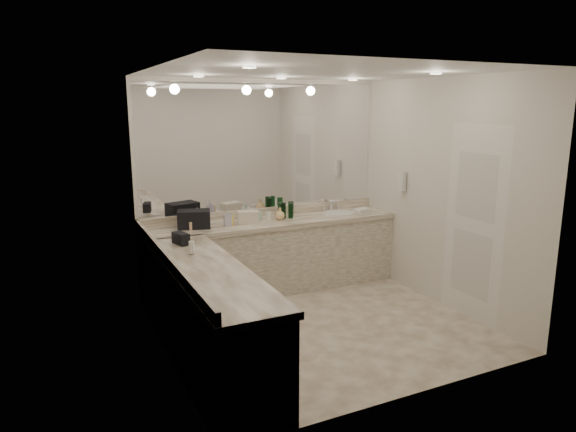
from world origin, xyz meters
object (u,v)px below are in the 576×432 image
soap_bottle_a (206,218)px  soap_bottle_b (228,218)px  wall_phone (402,181)px  black_toiletry_bag (194,219)px  soap_bottle_c (280,214)px  sink (339,214)px  cream_cosmetic_case (248,217)px  hand_towel (362,210)px

soap_bottle_a → soap_bottle_b: bearing=-31.5°
wall_phone → black_toiletry_bag: bearing=168.3°
soap_bottle_b → soap_bottle_c: (0.69, 0.03, -0.02)m
wall_phone → soap_bottle_b: size_ratio=1.25×
wall_phone → black_toiletry_bag: wall_phone is taller
soap_bottle_a → soap_bottle_b: size_ratio=0.94×
wall_phone → soap_bottle_c: 1.59m
sink → soap_bottle_b: size_ratio=2.29×
cream_cosmetic_case → soap_bottle_a: bearing=-176.6°
black_toiletry_bag → soap_bottle_b: 0.39m
sink → soap_bottle_a: soap_bottle_a is taller
sink → hand_towel: bearing=-5.0°
wall_phone → soap_bottle_a: size_ratio=1.33×
black_toiletry_bag → soap_bottle_c: 1.07m
wall_phone → black_toiletry_bag: 2.62m
sink → soap_bottle_c: soap_bottle_c is taller
cream_cosmetic_case → hand_towel: cream_cosmetic_case is taller
wall_phone → soap_bottle_a: (-2.38, 0.59, -0.36)m
sink → soap_bottle_a: size_ratio=2.44×
wall_phone → soap_bottle_c: wall_phone is taller
cream_cosmetic_case → hand_towel: size_ratio=1.15×
sink → soap_bottle_c: 0.87m
sink → black_toiletry_bag: bearing=179.2°
sink → soap_bottle_c: (-0.87, -0.02, 0.08)m
sink → cream_cosmetic_case: cream_cosmetic_case is taller
sink → black_toiletry_bag: black_toiletry_bag is taller
sink → hand_towel: size_ratio=2.03×
hand_towel → soap_bottle_a: 2.12m
hand_towel → soap_bottle_b: size_ratio=1.13×
black_toiletry_bag → soap_bottle_b: (0.38, -0.07, -0.01)m
cream_cosmetic_case → hand_towel: 1.62m
soap_bottle_b → soap_bottle_c: bearing=2.2°
wall_phone → hand_towel: wall_phone is taller
soap_bottle_a → cream_cosmetic_case: bearing=-12.5°
wall_phone → soap_bottle_b: (-2.16, 0.45, -0.35)m
cream_cosmetic_case → soap_bottle_b: 0.27m
sink → soap_bottle_b: bearing=-178.3°
soap_bottle_a → black_toiletry_bag: bearing=-159.3°
black_toiletry_bag → soap_bottle_c: size_ratio=2.42×
cream_cosmetic_case → soap_bottle_b: bearing=-158.6°
hand_towel → black_toiletry_bag: bearing=178.6°
soap_bottle_a → soap_bottle_c: 0.91m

